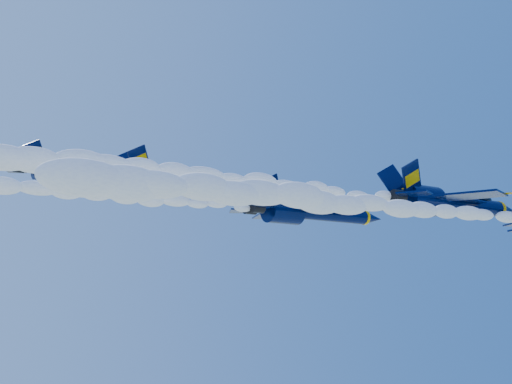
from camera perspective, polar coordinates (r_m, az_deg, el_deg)
smoke_trail_jet_lead at (r=55.20m, az=8.01°, el=-0.88°), size 47.62×2.37×2.13m
jet_second at (r=72.81m, az=15.05°, el=-0.78°), size 18.84×15.45×7.00m
smoke_trail_jet_second at (r=52.98m, az=-7.99°, el=1.61°), size 47.62×2.25×2.02m
jet_third at (r=78.71m, az=4.38°, el=-1.59°), size 18.94×15.53×7.04m
smoke_trail_jet_third at (r=63.88m, az=-18.52°, el=0.27°), size 47.62×2.26×2.04m
jet_fourth at (r=76.52m, az=-5.97°, el=0.88°), size 16.84×13.81×6.26m
jet_fifth at (r=80.49m, az=-14.12°, el=1.55°), size 15.45×12.67×5.74m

